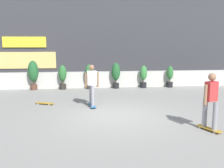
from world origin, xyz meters
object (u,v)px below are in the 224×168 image
object	(u,v)px
potted_plant_5	(170,76)
skater_far_right	(92,84)
potted_plant_1	(63,76)
potted_plant_3	(116,74)
skater_far_left	(211,99)
skateboard_near_camera	(45,103)
potted_plant_4	(143,76)
potted_plant_2	(89,75)
potted_plant_0	(33,73)

from	to	relation	value
potted_plant_5	skater_far_right	size ratio (longest dim) A/B	0.72
potted_plant_1	potted_plant_3	size ratio (longest dim) A/B	0.93
skater_far_right	skater_far_left	world-z (taller)	same
skater_far_left	skateboard_near_camera	bearing A→B (deg)	143.96
potted_plant_4	skater_far_right	bearing A→B (deg)	-126.53
potted_plant_1	potted_plant_4	bearing A→B (deg)	0.00
skater_far_right	potted_plant_4	bearing A→B (deg)	53.47
potted_plant_2	skater_far_right	distance (m)	4.16
potted_plant_3	potted_plant_5	xyz separation A→B (m)	(3.15, 0.00, -0.17)
potted_plant_3	skater_far_left	world-z (taller)	skater_far_left
potted_plant_0	potted_plant_5	distance (m)	7.68
potted_plant_4	potted_plant_2	bearing A→B (deg)	-180.00
potted_plant_1	skater_far_left	bearing A→B (deg)	-57.05
potted_plant_0	potted_plant_4	distance (m)	6.12
potted_plant_0	potted_plant_1	bearing A→B (deg)	0.00
potted_plant_0	skater_far_left	distance (m)	9.72
potted_plant_1	potted_plant_5	xyz separation A→B (m)	(6.10, 0.00, -0.10)
skater_far_right	potted_plant_1	bearing A→B (deg)	109.44
potted_plant_2	potted_plant_3	distance (m)	1.51
potted_plant_5	skater_far_right	xyz separation A→B (m)	(-4.64, -4.16, 0.28)
potted_plant_1	potted_plant_2	world-z (taller)	potted_plant_2
potted_plant_1	skater_far_left	distance (m)	8.78
potted_plant_2	skateboard_near_camera	bearing A→B (deg)	-118.69
potted_plant_2	skater_far_left	world-z (taller)	skater_far_left
potted_plant_5	skater_far_left	xyz separation A→B (m)	(-1.33, -7.36, 0.28)
potted_plant_0	skater_far_right	size ratio (longest dim) A/B	0.94
potted_plant_3	skateboard_near_camera	size ratio (longest dim) A/B	1.78
potted_plant_4	potted_plant_5	bearing A→B (deg)	0.00
potted_plant_5	skater_far_left	bearing A→B (deg)	-100.26
potted_plant_3	potted_plant_5	distance (m)	3.15
potted_plant_1	potted_plant_4	world-z (taller)	potted_plant_1
potted_plant_3	potted_plant_2	bearing A→B (deg)	-180.00
potted_plant_1	skater_far_right	xyz separation A→B (m)	(1.47, -4.16, 0.18)
potted_plant_2	potted_plant_5	xyz separation A→B (m)	(4.65, 0.00, -0.11)
potted_plant_4	potted_plant_5	world-z (taller)	potted_plant_4
potted_plant_2	potted_plant_5	distance (m)	4.65
potted_plant_3	potted_plant_5	world-z (taller)	potted_plant_3
skater_far_right	skater_far_left	distance (m)	4.60
skater_far_right	skater_far_left	xyz separation A→B (m)	(3.30, -3.20, 0.00)
potted_plant_1	potted_plant_3	distance (m)	2.96
potted_plant_3	potted_plant_4	xyz separation A→B (m)	(1.59, 0.00, -0.13)
potted_plant_1	potted_plant_4	size ratio (longest dim) A/B	1.05
potted_plant_2	potted_plant_4	xyz separation A→B (m)	(3.09, 0.00, -0.07)
potted_plant_0	skateboard_near_camera	distance (m)	3.81
skater_far_left	potted_plant_0	bearing A→B (deg)	130.73
potted_plant_0	potted_plant_4	world-z (taller)	potted_plant_0
potted_plant_2	potted_plant_5	size ratio (longest dim) A/B	1.11
potted_plant_1	potted_plant_3	bearing A→B (deg)	0.00
potted_plant_2	potted_plant_4	bearing A→B (deg)	0.00
potted_plant_4	skater_far_right	xyz separation A→B (m)	(-3.08, -4.16, 0.24)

